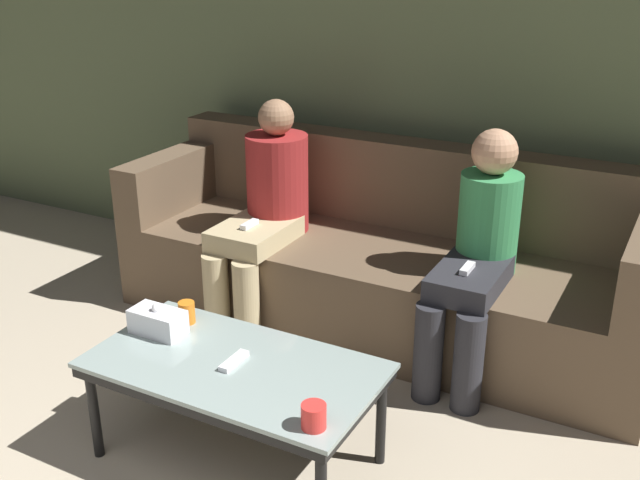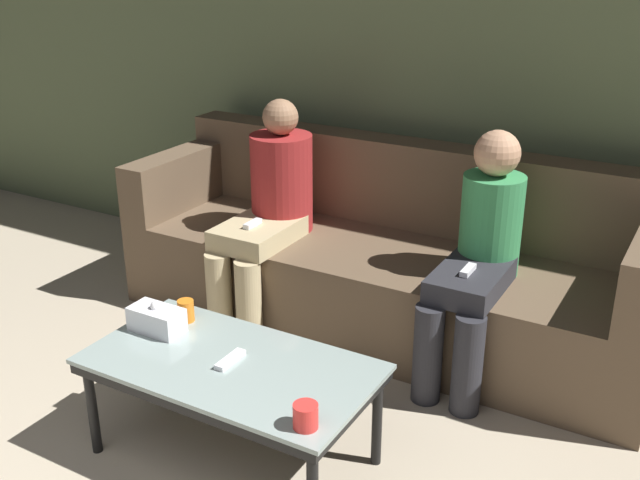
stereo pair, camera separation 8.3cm
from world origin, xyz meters
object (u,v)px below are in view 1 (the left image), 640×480
cup_near_left (314,416)px  game_remote (234,361)px  seated_person_left_end (266,206)px  couch (382,262)px  coffee_table (235,373)px  tissue_box (158,321)px  seated_person_mid_left (478,252)px  cup_near_right (187,312)px

cup_near_left → game_remote: size_ratio=0.57×
seated_person_left_end → couch: bearing=21.9°
coffee_table → tissue_box: tissue_box is taller
tissue_box → coffee_table: bearing=-7.2°
couch → cup_near_left: (0.43, -1.53, 0.14)m
game_remote → seated_person_left_end: seated_person_left_end is taller
game_remote → seated_person_left_end: (-0.54, 1.10, 0.18)m
coffee_table → cup_near_left: size_ratio=12.83×
coffee_table → seated_person_left_end: bearing=116.2°
seated_person_mid_left → tissue_box: bearing=-134.1°
cup_near_right → game_remote: (0.35, -0.17, -0.04)m
cup_near_right → seated_person_mid_left: size_ratio=0.08×
tissue_box → game_remote: bearing=-7.2°
couch → coffee_table: bearing=-91.1°
coffee_table → game_remote: bearing=91.2°
cup_near_left → seated_person_left_end: size_ratio=0.07×
couch → seated_person_mid_left: (0.57, -0.25, 0.27)m
cup_near_left → game_remote: cup_near_left is taller
couch → cup_near_left: couch is taller
seated_person_left_end → cup_near_left: bearing=-52.7°
couch → tissue_box: couch is taller
cup_near_left → tissue_box: size_ratio=0.39×
couch → seated_person_mid_left: seated_person_mid_left is taller
cup_near_right → seated_person_left_end: (-0.19, 0.92, 0.14)m
couch → seated_person_left_end: size_ratio=2.35×
cup_near_right → tissue_box: tissue_box is taller
seated_person_mid_left → game_remote: bearing=-118.8°
couch → cup_near_right: size_ratio=29.51×
coffee_table → game_remote: 0.05m
cup_near_right → seated_person_mid_left: 1.31m
cup_near_left → tissue_box: 0.89m
seated_person_mid_left → seated_person_left_end: bearing=178.9°
cup_near_left → tissue_box: (-0.85, 0.26, 0.01)m
cup_near_right → seated_person_left_end: bearing=101.5°
tissue_box → seated_person_left_end: seated_person_left_end is taller
tissue_box → seated_person_mid_left: size_ratio=0.19×
couch → cup_near_right: (-0.38, -1.15, 0.14)m
cup_near_left → seated_person_mid_left: 1.29m
seated_person_left_end → game_remote: bearing=-63.8°
cup_near_left → seated_person_mid_left: seated_person_mid_left is taller
cup_near_right → tissue_box: bearing=-111.2°
cup_near_right → game_remote: bearing=-26.5°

